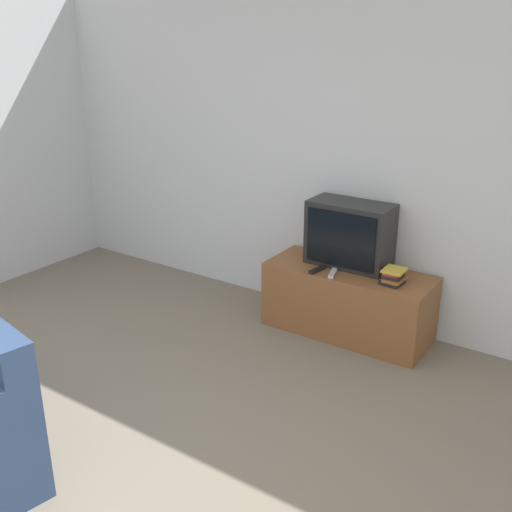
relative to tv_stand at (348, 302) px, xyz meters
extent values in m
cube|color=silver|center=(-0.12, 0.30, 1.04)|extent=(9.00, 0.06, 2.60)
cube|color=brown|center=(0.00, 0.00, 0.00)|extent=(1.27, 0.50, 0.53)
cube|color=black|center=(-0.06, 0.10, 0.51)|extent=(0.63, 0.31, 0.50)
cube|color=black|center=(-0.06, -0.07, 0.51)|extent=(0.55, 0.01, 0.42)
cube|color=black|center=(0.37, -0.07, 0.28)|extent=(0.16, 0.17, 0.03)
cube|color=#995623|center=(0.38, -0.06, 0.30)|extent=(0.13, 0.18, 0.02)
cube|color=black|center=(0.37, -0.06, 0.32)|extent=(0.13, 0.15, 0.03)
cube|color=#B72D28|center=(0.36, -0.05, 0.34)|extent=(0.12, 0.15, 0.02)
cube|color=gold|center=(0.37, -0.05, 0.36)|extent=(0.15, 0.17, 0.02)
cube|color=black|center=(-0.19, -0.16, 0.28)|extent=(0.07, 0.17, 0.02)
cube|color=#B7B7B7|center=(-0.06, -0.16, 0.28)|extent=(0.08, 0.17, 0.02)
camera|label=1|loc=(1.76, -3.87, 1.96)|focal=42.00mm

